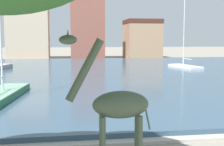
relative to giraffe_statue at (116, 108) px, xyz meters
The scene contains 8 objects.
harbor_water 27.15m from the giraffe_statue, 85.98° to the left, with size 79.40×47.16×0.33m, color #334C60.
quay_edge_coping 4.24m from the giraffe_statue, 59.21° to the left, with size 79.40×0.50×0.12m, color #ADA89E.
giraffe_statue is the anchor object (origin of this frame).
sailboat_white 32.56m from the giraffe_statue, 65.55° to the left, with size 2.82×6.49×8.99m.
sailboat_green 13.13m from the giraffe_statue, 113.24° to the left, with size 2.75×8.77×8.28m.
townhouse_corner_house 55.71m from the giraffe_statue, 98.80° to the left, with size 8.09×6.44×12.94m.
townhouse_tall_gabled 53.56m from the giraffe_statue, 86.90° to the left, with size 6.39×7.79×12.55m.
townhouse_wide_warehouse 55.49m from the giraffe_statue, 75.24° to the left, with size 6.80×7.49×7.83m.
Camera 1 is at (-3.17, -4.00, 3.88)m, focal length 49.33 mm.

